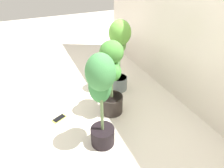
{
  "coord_description": "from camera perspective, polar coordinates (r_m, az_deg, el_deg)",
  "views": [
    {
      "loc": [
        1.44,
        -0.53,
        1.34
      ],
      "look_at": [
        -0.01,
        0.11,
        0.32
      ],
      "focal_mm": 32.71,
      "sensor_mm": 36.0,
      "label": 1
    }
  ],
  "objects": [
    {
      "name": "ground_plane",
      "position": [
        2.03,
        -2.87,
        -8.49
      ],
      "size": [
        8.0,
        8.0,
        0.0
      ],
      "primitive_type": "plane",
      "color": "silver",
      "rests_on": "ground"
    },
    {
      "name": "mylar_back_wall",
      "position": [
        2.03,
        21.18,
        21.08
      ],
      "size": [
        3.2,
        0.01,
        2.0
      ],
      "primitive_type": "cube",
      "color": "silver",
      "rests_on": "ground"
    },
    {
      "name": "potted_plant_center",
      "position": [
        1.85,
        -0.24,
        2.62
      ],
      "size": [
        0.37,
        0.28,
        0.74
      ],
      "color": "#312925",
      "rests_on": "ground"
    },
    {
      "name": "potted_plant_front_right",
      "position": [
        1.47,
        -3.1,
        -2.8
      ],
      "size": [
        0.33,
        0.29,
        0.81
      ],
      "color": "black",
      "rests_on": "ground"
    },
    {
      "name": "potted_plant_back_left",
      "position": [
        2.18,
        2.06,
        9.79
      ],
      "size": [
        0.31,
        0.26,
        0.8
      ],
      "color": "slate",
      "rests_on": "ground"
    },
    {
      "name": "cell_phone",
      "position": [
        2.05,
        -14.55,
        -9.28
      ],
      "size": [
        0.13,
        0.16,
        0.01
      ],
      "rotation": [
        0.0,
        0.0,
        0.46
      ],
      "color": "#C8C94F",
      "rests_on": "ground"
    },
    {
      "name": "nutrient_bottle",
      "position": [
        2.49,
        -4.18,
        2.36
      ],
      "size": [
        0.08,
        0.08,
        0.19
      ],
      "color": "white",
      "rests_on": "ground"
    }
  ]
}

